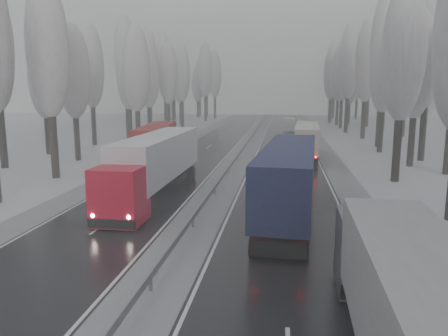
% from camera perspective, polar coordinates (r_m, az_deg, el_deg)
% --- Properties ---
extents(carriageway_right, '(7.50, 200.00, 0.03)m').
position_cam_1_polar(carriageway_right, '(42.01, 8.08, -0.52)').
color(carriageway_right, black).
rests_on(carriageway_right, ground).
extents(carriageway_left, '(7.50, 200.00, 0.03)m').
position_cam_1_polar(carriageway_left, '(43.23, -5.98, -0.18)').
color(carriageway_left, black).
rests_on(carriageway_left, ground).
extents(median_slush, '(3.00, 200.00, 0.04)m').
position_cam_1_polar(median_slush, '(42.30, 0.95, -0.34)').
color(median_slush, '#96989D').
rests_on(median_slush, ground).
extents(shoulder_right, '(2.40, 200.00, 0.04)m').
position_cam_1_polar(shoulder_right, '(42.33, 14.79, -0.67)').
color(shoulder_right, '#96989D').
rests_on(shoulder_right, ground).
extents(shoulder_left, '(2.40, 200.00, 0.04)m').
position_cam_1_polar(shoulder_left, '(44.66, -12.16, -0.01)').
color(shoulder_left, '#96989D').
rests_on(shoulder_left, ground).
extents(median_guardrail, '(0.12, 200.00, 0.76)m').
position_cam_1_polar(median_guardrail, '(42.18, 0.95, 0.43)').
color(median_guardrail, slate).
rests_on(median_guardrail, ground).
extents(tree_18, '(3.60, 3.60, 16.58)m').
position_cam_1_polar(tree_18, '(39.62, 22.40, 13.73)').
color(tree_18, black).
rests_on(tree_18, ground).
extents(tree_20, '(3.60, 3.60, 15.71)m').
position_cam_1_polar(tree_20, '(48.29, 23.91, 12.18)').
color(tree_20, black).
rests_on(tree_20, ground).
extents(tree_21, '(3.60, 3.60, 18.62)m').
position_cam_1_polar(tree_21, '(52.87, 25.24, 13.85)').
color(tree_21, black).
rests_on(tree_21, ground).
extents(tree_22, '(3.60, 3.60, 15.86)m').
position_cam_1_polar(tree_22, '(58.22, 20.23, 12.01)').
color(tree_22, black).
rests_on(tree_22, ground).
extents(tree_23, '(3.60, 3.60, 13.55)m').
position_cam_1_polar(tree_23, '(63.61, 25.00, 10.15)').
color(tree_23, black).
rests_on(tree_23, ground).
extents(tree_24, '(3.60, 3.60, 20.49)m').
position_cam_1_polar(tree_24, '(63.88, 20.13, 14.44)').
color(tree_24, black).
rests_on(tree_24, ground).
extents(tree_25, '(3.60, 3.60, 19.44)m').
position_cam_1_polar(tree_25, '(69.39, 25.13, 13.17)').
color(tree_25, black).
rests_on(tree_25, ground).
extents(tree_26, '(3.60, 3.60, 18.78)m').
position_cam_1_polar(tree_26, '(73.79, 18.12, 13.05)').
color(tree_26, black).
rests_on(tree_26, ground).
extents(tree_27, '(3.60, 3.60, 17.62)m').
position_cam_1_polar(tree_27, '(79.16, 22.79, 11.99)').
color(tree_27, black).
rests_on(tree_27, ground).
extents(tree_28, '(3.60, 3.60, 19.62)m').
position_cam_1_polar(tree_28, '(84.17, 16.00, 13.09)').
color(tree_28, black).
rests_on(tree_28, ground).
extents(tree_29, '(3.60, 3.60, 18.11)m').
position_cam_1_polar(tree_29, '(89.33, 20.40, 12.04)').
color(tree_29, black).
rests_on(tree_29, ground).
extents(tree_30, '(3.60, 3.60, 17.86)m').
position_cam_1_polar(tree_30, '(93.80, 15.27, 12.09)').
color(tree_30, black).
rests_on(tree_30, ground).
extents(tree_31, '(3.60, 3.60, 18.58)m').
position_cam_1_polar(tree_31, '(98.66, 18.47, 12.08)').
color(tree_31, black).
rests_on(tree_31, ground).
extents(tree_32, '(3.60, 3.60, 17.33)m').
position_cam_1_polar(tree_32, '(101.24, 14.75, 11.75)').
color(tree_32, black).
rests_on(tree_32, ground).
extents(tree_33, '(3.60, 3.60, 14.33)m').
position_cam_1_polar(tree_33, '(105.56, 16.17, 10.56)').
color(tree_33, black).
rests_on(tree_33, ground).
extents(tree_34, '(3.60, 3.60, 17.63)m').
position_cam_1_polar(tree_34, '(108.22, 13.83, 11.77)').
color(tree_34, black).
rests_on(tree_34, ground).
extents(tree_35, '(3.60, 3.60, 18.25)m').
position_cam_1_polar(tree_35, '(113.46, 18.36, 11.66)').
color(tree_35, black).
rests_on(tree_35, ground).
extents(tree_36, '(3.60, 3.60, 20.23)m').
position_cam_1_polar(tree_36, '(118.20, 14.01, 12.39)').
color(tree_36, black).
rests_on(tree_36, ground).
extents(tree_37, '(3.60, 3.60, 16.37)m').
position_cam_1_polar(tree_37, '(122.98, 17.06, 11.01)').
color(tree_37, black).
rests_on(tree_37, ground).
extents(tree_38, '(3.60, 3.60, 17.97)m').
position_cam_1_polar(tree_38, '(128.82, 14.25, 11.53)').
color(tree_38, black).
rests_on(tree_38, ground).
extents(tree_39, '(3.60, 3.60, 16.19)m').
position_cam_1_polar(tree_39, '(133.09, 15.27, 10.94)').
color(tree_39, black).
rests_on(tree_39, ground).
extents(tree_58, '(3.60, 3.60, 17.21)m').
position_cam_1_polar(tree_58, '(41.25, -22.06, 14.14)').
color(tree_58, black).
rests_on(tree_58, ground).
extents(tree_60, '(3.60, 3.60, 14.84)m').
position_cam_1_polar(tree_60, '(50.89, -19.10, 11.70)').
color(tree_60, black).
rests_on(tree_60, ground).
extents(tree_61, '(3.60, 3.60, 13.95)m').
position_cam_1_polar(tree_61, '(57.13, -22.50, 10.68)').
color(tree_61, black).
rests_on(tree_61, ground).
extents(tree_62, '(3.60, 3.60, 16.04)m').
position_cam_1_polar(tree_62, '(58.25, -11.40, 12.53)').
color(tree_62, black).
rests_on(tree_62, ground).
extents(tree_63, '(3.60, 3.60, 16.88)m').
position_cam_1_polar(tree_63, '(64.92, -17.00, 12.50)').
color(tree_63, black).
rests_on(tree_63, ground).
extents(tree_64, '(3.60, 3.60, 15.42)m').
position_cam_1_polar(tree_64, '(68.14, -12.38, 11.78)').
color(tree_64, black).
rests_on(tree_64, ground).
extents(tree_65, '(3.60, 3.60, 19.48)m').
position_cam_1_polar(tree_65, '(72.64, -12.71, 13.70)').
color(tree_65, black).
rests_on(tree_65, ground).
extents(tree_66, '(3.60, 3.60, 15.23)m').
position_cam_1_polar(tree_66, '(77.22, -9.80, 11.55)').
color(tree_66, black).
rests_on(tree_66, ground).
extents(tree_67, '(3.60, 3.60, 17.09)m').
position_cam_1_polar(tree_67, '(81.49, -9.91, 12.30)').
color(tree_67, black).
rests_on(tree_67, ground).
extents(tree_68, '(3.60, 3.60, 16.65)m').
position_cam_1_polar(tree_68, '(83.31, -7.33, 12.12)').
color(tree_68, black).
rests_on(tree_68, ground).
extents(tree_69, '(3.60, 3.60, 19.35)m').
position_cam_1_polar(tree_69, '(88.57, -9.77, 13.05)').
color(tree_69, black).
rests_on(tree_69, ground).
extents(tree_70, '(3.60, 3.60, 17.09)m').
position_cam_1_polar(tree_70, '(93.02, -5.53, 12.11)').
color(tree_70, black).
rests_on(tree_70, ground).
extents(tree_71, '(3.60, 3.60, 19.61)m').
position_cam_1_polar(tree_71, '(98.14, -7.77, 12.89)').
color(tree_71, black).
rests_on(tree_71, ground).
extents(tree_72, '(3.60, 3.60, 15.11)m').
position_cam_1_polar(tree_72, '(102.68, -5.74, 11.21)').
color(tree_72, black).
rests_on(tree_72, ground).
extents(tree_73, '(3.60, 3.60, 17.22)m').
position_cam_1_polar(tree_73, '(107.29, -6.78, 11.86)').
color(tree_73, black).
rests_on(tree_73, ground).
extents(tree_74, '(3.60, 3.60, 19.68)m').
position_cam_1_polar(tree_74, '(112.54, -2.50, 12.63)').
color(tree_74, black).
rests_on(tree_74, ground).
extents(tree_75, '(3.60, 3.60, 18.60)m').
position_cam_1_polar(tree_75, '(118.36, -6.59, 12.12)').
color(tree_75, black).
rests_on(tree_75, ground).
extents(tree_76, '(3.60, 3.60, 18.55)m').
position_cam_1_polar(tree_76, '(121.59, -1.20, 12.11)').
color(tree_76, black).
rests_on(tree_76, ground).
extents(tree_77, '(3.60, 3.60, 14.32)m').
position_cam_1_polar(tree_77, '(126.45, -3.47, 10.79)').
color(tree_77, black).
rests_on(tree_77, ground).
extents(tree_78, '(3.60, 3.60, 19.55)m').
position_cam_1_polar(tree_78, '(128.69, -2.31, 12.28)').
color(tree_78, black).
rests_on(tree_78, ground).
extents(tree_79, '(3.60, 3.60, 17.07)m').
position_cam_1_polar(tree_79, '(133.08, -3.20, 11.52)').
color(tree_79, black).
rests_on(tree_79, ground).
extents(truck_grey_tarp, '(2.89, 15.86, 4.05)m').
position_cam_1_polar(truck_grey_tarp, '(11.49, 24.43, -18.44)').
color(truck_grey_tarp, '#414145').
rests_on(truck_grey_tarp, ground).
extents(truck_blue_box, '(4.00, 17.67, 4.50)m').
position_cam_1_polar(truck_blue_box, '(26.74, 8.58, -0.92)').
color(truck_blue_box, '#1B2144').
rests_on(truck_blue_box, ground).
extents(truck_cream_box, '(3.18, 15.41, 3.93)m').
position_cam_1_polar(truck_cream_box, '(50.81, 10.76, 3.83)').
color(truck_cream_box, '#ACA899').
rests_on(truck_cream_box, ground).
extents(box_truck_distant, '(2.42, 6.79, 2.50)m').
position_cam_1_polar(box_truck_distant, '(85.30, 8.53, 5.68)').
color(box_truck_distant, '#B7BABE').
rests_on(box_truck_distant, ground).
extents(truck_red_white, '(2.96, 17.44, 4.46)m').
position_cam_1_polar(truck_red_white, '(31.73, -9.02, 0.76)').
color(truck_red_white, red).
rests_on(truck_red_white, ground).
extents(truck_red_red, '(4.23, 16.06, 4.09)m').
position_cam_1_polar(truck_red_red, '(45.50, -9.08, 3.28)').
color(truck_red_red, '#9C0817').
rests_on(truck_red_red, ground).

